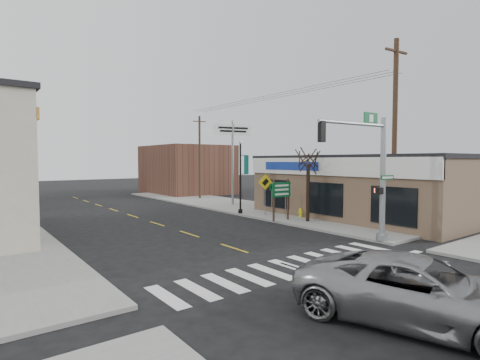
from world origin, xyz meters
TOP-DOWN VIEW (x-y plane):
  - ground at (0.00, 0.00)m, footprint 140.00×140.00m
  - sidewalk_right at (9.00, 13.00)m, footprint 6.00×38.00m
  - center_line at (0.00, 8.00)m, footprint 0.12×56.00m
  - crosswalk at (0.00, 0.40)m, footprint 11.00×2.20m
  - thrift_store at (14.50, 6.00)m, footprint 12.00×14.00m
  - bldg_distant_right at (12.00, 30.00)m, footprint 8.00×10.00m
  - suv at (-1.01, -4.80)m, footprint 4.28×6.25m
  - traffic_signal_pole at (5.50, 0.69)m, footprint 4.65×0.37m
  - guide_sign at (6.37, 7.74)m, footprint 1.48×0.13m
  - fire_hydrant at (8.27, 7.92)m, footprint 0.19×0.19m
  - ped_crossing_sign at (7.22, 10.24)m, footprint 1.09×0.08m
  - lamp_post at (6.36, 11.86)m, footprint 0.67×0.53m
  - dance_center_sign at (8.91, 16.40)m, footprint 3.34×0.21m
  - bare_tree at (7.50, 6.57)m, footprint 2.64×2.64m
  - shrub_front at (9.66, 3.31)m, footprint 1.16×1.16m
  - shrub_back at (9.92, 6.86)m, footprint 1.18×1.18m
  - utility_pole_near at (9.50, 2.11)m, footprint 1.80×0.27m
  - utility_pole_far at (9.50, 22.80)m, footprint 1.41×0.21m

SIDE VIEW (x-z plane):
  - ground at x=0.00m, z-range 0.00..0.00m
  - center_line at x=0.00m, z-range 0.00..0.01m
  - crosswalk at x=0.00m, z-range 0.00..0.01m
  - sidewalk_right at x=9.00m, z-range 0.00..0.13m
  - fire_hydrant at x=8.27m, z-range 0.16..0.77m
  - shrub_front at x=9.66m, z-range 0.13..1.00m
  - shrub_back at x=9.92m, z-range 0.13..1.02m
  - suv at x=-1.01m, z-range 0.00..1.59m
  - guide_sign at x=6.37m, z-range 0.52..3.10m
  - thrift_store at x=14.50m, z-range 0.00..4.00m
  - ped_crossing_sign at x=7.22m, z-range 0.64..3.44m
  - bldg_distant_right at x=12.00m, z-range 0.00..5.60m
  - lamp_post at x=6.36m, z-range 0.55..5.70m
  - traffic_signal_pole at x=5.50m, z-range 0.70..6.59m
  - bare_tree at x=7.50m, z-range 1.64..6.93m
  - utility_pole_far at x=9.50m, z-range 0.23..8.35m
  - utility_pole_near at x=9.50m, z-range 0.26..10.58m
  - dance_center_sign at x=8.91m, z-range 1.90..9.00m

